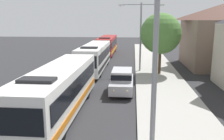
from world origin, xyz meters
name	(u,v)px	position (x,y,z in m)	size (l,w,h in m)	color
bus_lead	(60,88)	(-1.30, 10.45, 1.69)	(2.58, 11.69, 3.21)	silver
bus_second_in_line	(95,56)	(-1.30, 24.35, 1.69)	(2.58, 12.18, 3.21)	silver
bus_middle	(107,45)	(-1.30, 37.88, 1.69)	(2.58, 12.27, 3.21)	maroon
white_suv	(122,80)	(2.40, 15.55, 1.03)	(1.86, 4.68, 1.90)	#B7B7BC
streetlamp_near	(156,43)	(4.10, 4.89, 5.15)	(5.53, 0.28, 8.19)	gray
streetlamp_mid	(141,30)	(4.10, 23.76, 4.85)	(5.06, 0.28, 7.70)	gray
roadside_tree	(161,34)	(6.20, 22.32, 4.52)	(4.38, 4.38, 6.57)	#4C3823
house_distant_gabled	(221,35)	(14.35, 27.65, 4.06)	(8.83, 10.09, 7.97)	#7A6656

